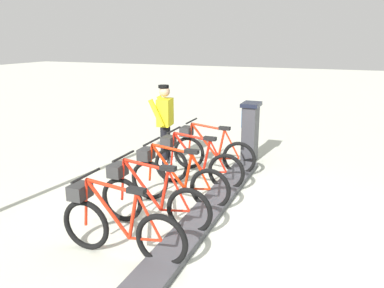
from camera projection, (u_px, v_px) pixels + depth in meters
ground_plane at (206, 215)px, 5.87m from camera, size 60.00×60.00×0.00m
dock_rail_base at (206, 212)px, 5.86m from camera, size 0.44×5.04×0.10m
payment_kiosk at (250, 131)px, 8.30m from camera, size 0.36×0.52×1.28m
bike_docked_0 at (210, 151)px, 7.70m from camera, size 1.72×0.54×1.02m
bike_docked_1 at (194, 163)px, 6.94m from camera, size 1.72×0.54×1.02m
bike_docked_2 at (175, 178)px, 6.18m from camera, size 1.72×0.54×1.02m
bike_docked_3 at (150, 198)px, 5.43m from camera, size 1.72×0.54×1.02m
bike_docked_4 at (116, 224)px, 4.67m from camera, size 1.72×0.54×1.02m
worker_near_rack at (165, 121)px, 8.11m from camera, size 0.49×0.66×1.66m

